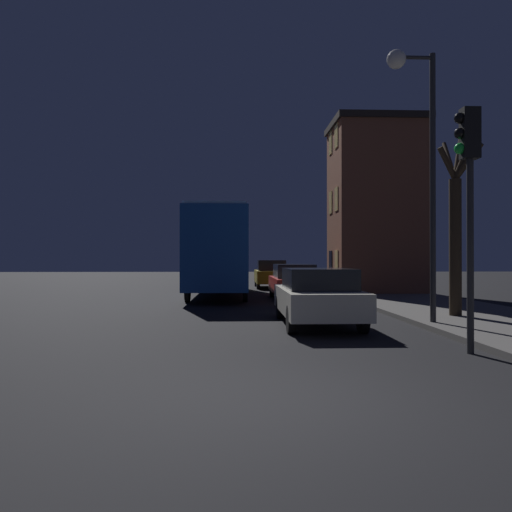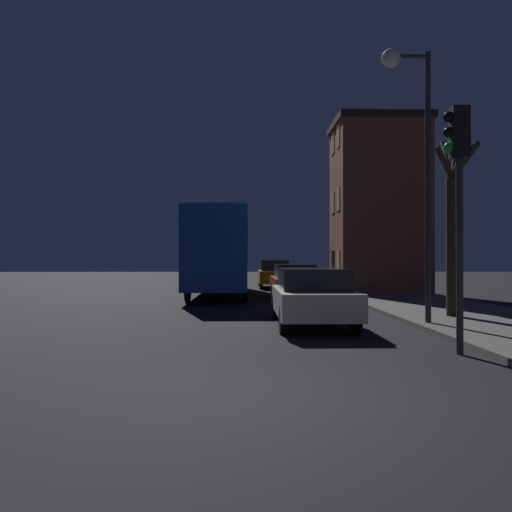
{
  "view_description": "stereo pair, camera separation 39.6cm",
  "coord_description": "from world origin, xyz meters",
  "px_view_note": "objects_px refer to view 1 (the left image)",
  "views": [
    {
      "loc": [
        -0.72,
        -5.79,
        1.66
      ],
      "look_at": [
        0.07,
        13.68,
        1.79
      ],
      "focal_mm": 35.0,
      "sensor_mm": 36.0,
      "label": 1
    },
    {
      "loc": [
        -0.32,
        -5.8,
        1.66
      ],
      "look_at": [
        0.07,
        13.68,
        1.79
      ],
      "focal_mm": 35.0,
      "sensor_mm": 36.0,
      "label": 2
    }
  ],
  "objects_px": {
    "traffic_light": "(468,177)",
    "car_far_lane": "(271,274)",
    "bus": "(219,247)",
    "bare_tree": "(456,224)",
    "car_mid_lane": "(293,281)",
    "streetlamp": "(417,129)",
    "car_near_lane": "(317,295)"
  },
  "relations": [
    {
      "from": "traffic_light",
      "to": "car_far_lane",
      "type": "distance_m",
      "value": 20.59
    },
    {
      "from": "bus",
      "to": "traffic_light",
      "type": "bearing_deg",
      "value": -71.33
    },
    {
      "from": "bare_tree",
      "to": "car_mid_lane",
      "type": "height_order",
      "value": "bare_tree"
    },
    {
      "from": "car_mid_lane",
      "to": "car_far_lane",
      "type": "xyz_separation_m",
      "value": [
        -0.32,
        8.62,
        0.06
      ]
    },
    {
      "from": "streetlamp",
      "to": "bare_tree",
      "type": "height_order",
      "value": "streetlamp"
    },
    {
      "from": "traffic_light",
      "to": "bare_tree",
      "type": "bearing_deg",
      "value": 68.05
    },
    {
      "from": "streetlamp",
      "to": "bare_tree",
      "type": "xyz_separation_m",
      "value": [
        1.59,
        1.38,
        -2.22
      ]
    },
    {
      "from": "streetlamp",
      "to": "car_mid_lane",
      "type": "height_order",
      "value": "streetlamp"
    },
    {
      "from": "traffic_light",
      "to": "car_near_lane",
      "type": "height_order",
      "value": "traffic_light"
    },
    {
      "from": "car_near_lane",
      "to": "bus",
      "type": "bearing_deg",
      "value": 104.84
    },
    {
      "from": "streetlamp",
      "to": "traffic_light",
      "type": "xyz_separation_m",
      "value": [
        -0.32,
        -3.38,
        -1.74
      ]
    },
    {
      "from": "car_mid_lane",
      "to": "car_far_lane",
      "type": "bearing_deg",
      "value": 92.12
    },
    {
      "from": "streetlamp",
      "to": "car_mid_lane",
      "type": "bearing_deg",
      "value": 103.92
    },
    {
      "from": "car_near_lane",
      "to": "car_mid_lane",
      "type": "relative_size",
      "value": 0.94
    },
    {
      "from": "car_mid_lane",
      "to": "car_far_lane",
      "type": "distance_m",
      "value": 8.62
    },
    {
      "from": "streetlamp",
      "to": "car_far_lane",
      "type": "xyz_separation_m",
      "value": [
        -2.39,
        16.98,
        -4.03
      ]
    },
    {
      "from": "streetlamp",
      "to": "car_mid_lane",
      "type": "xyz_separation_m",
      "value": [
        -2.07,
        8.36,
        -4.09
      ]
    },
    {
      "from": "traffic_light",
      "to": "car_near_lane",
      "type": "bearing_deg",
      "value": 118.29
    },
    {
      "from": "bus",
      "to": "car_mid_lane",
      "type": "bearing_deg",
      "value": -40.32
    },
    {
      "from": "bare_tree",
      "to": "car_mid_lane",
      "type": "relative_size",
      "value": 1.09
    },
    {
      "from": "car_mid_lane",
      "to": "bus",
      "type": "bearing_deg",
      "value": 139.68
    },
    {
      "from": "streetlamp",
      "to": "bare_tree",
      "type": "relative_size",
      "value": 1.29
    },
    {
      "from": "traffic_light",
      "to": "car_near_lane",
      "type": "relative_size",
      "value": 0.98
    },
    {
      "from": "bare_tree",
      "to": "traffic_light",
      "type": "bearing_deg",
      "value": -111.95
    },
    {
      "from": "car_far_lane",
      "to": "traffic_light",
      "type": "bearing_deg",
      "value": -84.2
    },
    {
      "from": "car_mid_lane",
      "to": "car_far_lane",
      "type": "relative_size",
      "value": 1.08
    },
    {
      "from": "car_far_lane",
      "to": "car_mid_lane",
      "type": "bearing_deg",
      "value": -87.88
    },
    {
      "from": "car_near_lane",
      "to": "car_far_lane",
      "type": "relative_size",
      "value": 1.02
    },
    {
      "from": "car_near_lane",
      "to": "car_mid_lane",
      "type": "bearing_deg",
      "value": 87.73
    },
    {
      "from": "bare_tree",
      "to": "car_near_lane",
      "type": "relative_size",
      "value": 1.16
    },
    {
      "from": "traffic_light",
      "to": "car_mid_lane",
      "type": "relative_size",
      "value": 0.92
    },
    {
      "from": "car_near_lane",
      "to": "car_far_lane",
      "type": "bearing_deg",
      "value": 90.02
    }
  ]
}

